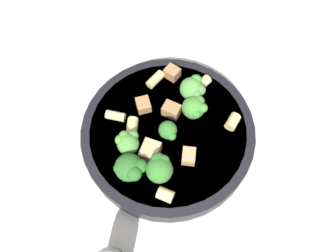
{
  "coord_description": "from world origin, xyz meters",
  "views": [
    {
      "loc": [
        0.11,
        -0.18,
        0.46
      ],
      "look_at": [
        0.0,
        0.0,
        0.04
      ],
      "focal_mm": 35.0,
      "sensor_mm": 36.0,
      "label": 1
    }
  ],
  "objects_px": {
    "rigatoni_0": "(233,122)",
    "chicken_chunk_4": "(172,73)",
    "pasta_bowl": "(168,133)",
    "broccoli_floret_1": "(128,142)",
    "broccoli_floret_3": "(168,131)",
    "broccoli_floret_4": "(130,168)",
    "rigatoni_2": "(132,126)",
    "rigatoni_3": "(155,79)",
    "broccoli_floret_2": "(194,89)",
    "broccoli_floret_0": "(195,107)",
    "rigatoni_1": "(204,82)",
    "chicken_chunk_2": "(143,105)",
    "broccoli_floret_5": "(160,168)",
    "rigatoni_4": "(116,116)",
    "chicken_chunk_0": "(149,150)",
    "rigatoni_5": "(165,195)",
    "chicken_chunk_1": "(189,156)",
    "chicken_chunk_3": "(171,110)"
  },
  "relations": [
    {
      "from": "rigatoni_0",
      "to": "chicken_chunk_4",
      "type": "xyz_separation_m",
      "value": [
        -0.12,
        0.03,
        0.0
      ]
    },
    {
      "from": "pasta_bowl",
      "to": "broccoli_floret_1",
      "type": "bearing_deg",
      "value": -119.49
    },
    {
      "from": "broccoli_floret_3",
      "to": "broccoli_floret_4",
      "type": "height_order",
      "value": "broccoli_floret_4"
    },
    {
      "from": "rigatoni_2",
      "to": "rigatoni_3",
      "type": "height_order",
      "value": "rigatoni_2"
    },
    {
      "from": "broccoli_floret_1",
      "to": "broccoli_floret_2",
      "type": "bearing_deg",
      "value": 74.21
    },
    {
      "from": "broccoli_floret_0",
      "to": "rigatoni_1",
      "type": "distance_m",
      "value": 0.06
    },
    {
      "from": "rigatoni_2",
      "to": "broccoli_floret_0",
      "type": "bearing_deg",
      "value": 47.04
    },
    {
      "from": "broccoli_floret_2",
      "to": "broccoli_floret_3",
      "type": "distance_m",
      "value": 0.07
    },
    {
      "from": "pasta_bowl",
      "to": "rigatoni_2",
      "type": "bearing_deg",
      "value": -148.13
    },
    {
      "from": "rigatoni_1",
      "to": "chicken_chunk_2",
      "type": "distance_m",
      "value": 0.1
    },
    {
      "from": "chicken_chunk_2",
      "to": "pasta_bowl",
      "type": "bearing_deg",
      "value": -12.28
    },
    {
      "from": "chicken_chunk_2",
      "to": "rigatoni_2",
      "type": "bearing_deg",
      "value": -79.95
    },
    {
      "from": "broccoli_floret_5",
      "to": "rigatoni_1",
      "type": "distance_m",
      "value": 0.16
    },
    {
      "from": "broccoli_floret_1",
      "to": "chicken_chunk_2",
      "type": "relative_size",
      "value": 1.6
    },
    {
      "from": "broccoli_floret_3",
      "to": "broccoli_floret_4",
      "type": "xyz_separation_m",
      "value": [
        -0.01,
        -0.07,
        0.01
      ]
    },
    {
      "from": "rigatoni_4",
      "to": "chicken_chunk_0",
      "type": "xyz_separation_m",
      "value": [
        0.07,
        -0.02,
        0.0
      ]
    },
    {
      "from": "broccoli_floret_4",
      "to": "rigatoni_2",
      "type": "height_order",
      "value": "broccoli_floret_4"
    },
    {
      "from": "broccoli_floret_4",
      "to": "rigatoni_5",
      "type": "distance_m",
      "value": 0.06
    },
    {
      "from": "broccoli_floret_1",
      "to": "rigatoni_1",
      "type": "bearing_deg",
      "value": 76.34
    },
    {
      "from": "rigatoni_0",
      "to": "rigatoni_4",
      "type": "distance_m",
      "value": 0.17
    },
    {
      "from": "broccoli_floret_4",
      "to": "rigatoni_0",
      "type": "distance_m",
      "value": 0.16
    },
    {
      "from": "rigatoni_5",
      "to": "chicken_chunk_1",
      "type": "distance_m",
      "value": 0.06
    },
    {
      "from": "chicken_chunk_3",
      "to": "chicken_chunk_0",
      "type": "bearing_deg",
      "value": -83.5
    },
    {
      "from": "broccoli_floret_1",
      "to": "rigatoni_5",
      "type": "distance_m",
      "value": 0.09
    },
    {
      "from": "rigatoni_4",
      "to": "chicken_chunk_4",
      "type": "height_order",
      "value": "chicken_chunk_4"
    },
    {
      "from": "pasta_bowl",
      "to": "chicken_chunk_4",
      "type": "xyz_separation_m",
      "value": [
        -0.04,
        0.08,
        0.02
      ]
    },
    {
      "from": "broccoli_floret_5",
      "to": "broccoli_floret_4",
      "type": "bearing_deg",
      "value": -147.39
    },
    {
      "from": "chicken_chunk_1",
      "to": "chicken_chunk_4",
      "type": "height_order",
      "value": "chicken_chunk_4"
    },
    {
      "from": "chicken_chunk_0",
      "to": "broccoli_floret_5",
      "type": "bearing_deg",
      "value": -31.44
    },
    {
      "from": "broccoli_floret_3",
      "to": "chicken_chunk_4",
      "type": "relative_size",
      "value": 1.55
    },
    {
      "from": "broccoli_floret_4",
      "to": "rigatoni_4",
      "type": "xyz_separation_m",
      "value": [
        -0.07,
        0.06,
        -0.02
      ]
    },
    {
      "from": "pasta_bowl",
      "to": "broccoli_floret_0",
      "type": "xyz_separation_m",
      "value": [
        0.02,
        0.04,
        0.04
      ]
    },
    {
      "from": "rigatoni_4",
      "to": "broccoli_floret_3",
      "type": "bearing_deg",
      "value": 10.94
    },
    {
      "from": "rigatoni_4",
      "to": "broccoli_floret_1",
      "type": "bearing_deg",
      "value": -33.06
    },
    {
      "from": "pasta_bowl",
      "to": "broccoli_floret_1",
      "type": "distance_m",
      "value": 0.07
    },
    {
      "from": "rigatoni_1",
      "to": "rigatoni_4",
      "type": "xyz_separation_m",
      "value": [
        -0.08,
        -0.12,
        -0.0
      ]
    },
    {
      "from": "rigatoni_0",
      "to": "rigatoni_5",
      "type": "xyz_separation_m",
      "value": [
        -0.02,
        -0.14,
        0.0
      ]
    },
    {
      "from": "broccoli_floret_3",
      "to": "rigatoni_0",
      "type": "relative_size",
      "value": 1.42
    },
    {
      "from": "broccoli_floret_5",
      "to": "chicken_chunk_1",
      "type": "height_order",
      "value": "broccoli_floret_5"
    },
    {
      "from": "broccoli_floret_4",
      "to": "chicken_chunk_1",
      "type": "bearing_deg",
      "value": 48.85
    },
    {
      "from": "rigatoni_2",
      "to": "broccoli_floret_2",
      "type": "bearing_deg",
      "value": 63.11
    },
    {
      "from": "rigatoni_3",
      "to": "chicken_chunk_3",
      "type": "height_order",
      "value": "chicken_chunk_3"
    },
    {
      "from": "broccoli_floret_5",
      "to": "rigatoni_2",
      "type": "relative_size",
      "value": 1.68
    },
    {
      "from": "chicken_chunk_2",
      "to": "rigatoni_3",
      "type": "bearing_deg",
      "value": 102.24
    },
    {
      "from": "rigatoni_4",
      "to": "rigatoni_5",
      "type": "distance_m",
      "value": 0.14
    },
    {
      "from": "pasta_bowl",
      "to": "rigatoni_1",
      "type": "distance_m",
      "value": 0.1
    },
    {
      "from": "rigatoni_1",
      "to": "pasta_bowl",
      "type": "bearing_deg",
      "value": -93.23
    },
    {
      "from": "broccoli_floret_1",
      "to": "chicken_chunk_3",
      "type": "height_order",
      "value": "broccoli_floret_1"
    },
    {
      "from": "pasta_bowl",
      "to": "chicken_chunk_0",
      "type": "relative_size",
      "value": 9.33
    },
    {
      "from": "broccoli_floret_4",
      "to": "broccoli_floret_5",
      "type": "height_order",
      "value": "same"
    }
  ]
}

